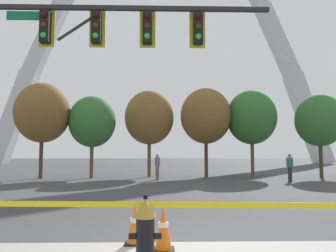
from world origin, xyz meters
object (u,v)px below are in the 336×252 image
traffic_cone_by_hydrant (135,223)px  monument_arch (163,43)px  pedestrian_walking_left (157,166)px  pedestrian_standing_center (290,167)px  traffic_cone_mid_sidewalk (163,228)px  traffic_signal_gantry (81,50)px  fire_hydrant (145,233)px

traffic_cone_by_hydrant → monument_arch: bearing=88.9°
traffic_cone_by_hydrant → pedestrian_walking_left: pedestrian_walking_left is taller
pedestrian_standing_center → pedestrian_walking_left: bearing=168.4°
pedestrian_standing_center → traffic_cone_by_hydrant: bearing=-120.9°
monument_arch → traffic_cone_mid_sidewalk: bearing=-90.5°
pedestrian_walking_left → pedestrian_standing_center: bearing=-11.6°
traffic_cone_mid_sidewalk → pedestrian_walking_left: 15.01m
traffic_cone_by_hydrant → traffic_signal_gantry: (-1.74, 3.07, 4.05)m
traffic_cone_mid_sidewalk → monument_arch: 52.05m
monument_arch → pedestrian_walking_left: bearing=-91.1°
fire_hydrant → traffic_signal_gantry: bearing=114.8°
traffic_signal_gantry → fire_hydrant: bearing=-65.2°
traffic_cone_mid_sidewalk → pedestrian_standing_center: 15.32m
pedestrian_standing_center → traffic_cone_mid_sidewalk: bearing=-118.6°
monument_arch → pedestrian_walking_left: size_ratio=34.29×
traffic_cone_mid_sidewalk → traffic_signal_gantry: 5.77m
monument_arch → pedestrian_standing_center: 40.25m
traffic_cone_by_hydrant → traffic_signal_gantry: 5.37m
pedestrian_walking_left → pedestrian_standing_center: size_ratio=1.00×
traffic_signal_gantry → monument_arch: 47.47m
traffic_cone_by_hydrant → pedestrian_standing_center: size_ratio=0.46×
monument_arch → pedestrian_walking_left: 38.30m
traffic_cone_by_hydrant → traffic_cone_mid_sidewalk: bearing=-38.8°
traffic_signal_gantry → monument_arch: size_ratio=0.14×
traffic_cone_mid_sidewalk → pedestrian_standing_center: pedestrian_standing_center is taller
traffic_signal_gantry → pedestrian_standing_center: 14.28m
traffic_signal_gantry → traffic_cone_by_hydrant: bearing=-60.5°
fire_hydrant → traffic_cone_by_hydrant: 1.20m
fire_hydrant → traffic_cone_mid_sidewalk: fire_hydrant is taller
monument_arch → pedestrian_standing_center: bearing=-78.8°
traffic_signal_gantry → pedestrian_standing_center: traffic_signal_gantry is taller
monument_arch → traffic_cone_by_hydrant: bearing=-91.1°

